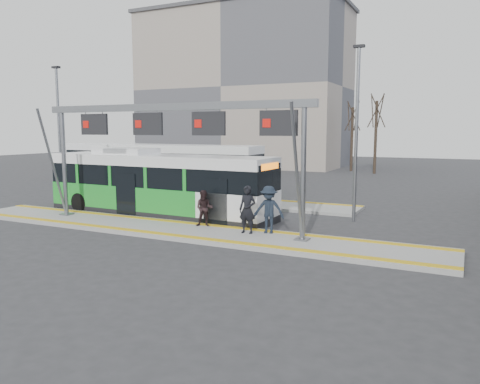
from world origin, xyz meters
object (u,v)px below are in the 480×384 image
object	(u,v)px
gantry	(170,129)
passenger_a	(247,210)
hero_bus	(158,185)
passenger_c	(269,210)
passenger_b	(204,208)

from	to	relation	value
gantry	passenger_a	distance (m)	4.74
gantry	hero_bus	world-z (taller)	gantry
hero_bus	passenger_a	world-z (taller)	hero_bus
hero_bus	passenger_c	world-z (taller)	hero_bus
passenger_a	passenger_b	distance (m)	2.28
hero_bus	passenger_a	bearing A→B (deg)	-19.75
passenger_c	passenger_b	bearing A→B (deg)	166.56
gantry	passenger_b	size ratio (longest dim) A/B	8.40
gantry	passenger_c	xyz separation A→B (m)	(4.25, 0.61, -3.20)
gantry	passenger_a	size ratio (longest dim) A/B	6.81
hero_bus	passenger_b	xyz separation A→B (m)	(3.81, -1.95, -0.60)
hero_bus	passenger_b	size ratio (longest dim) A/B	7.87
gantry	hero_bus	bearing A→B (deg)	134.51
passenger_b	gantry	bearing A→B (deg)	-174.77
passenger_a	passenger_c	distance (m)	0.85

